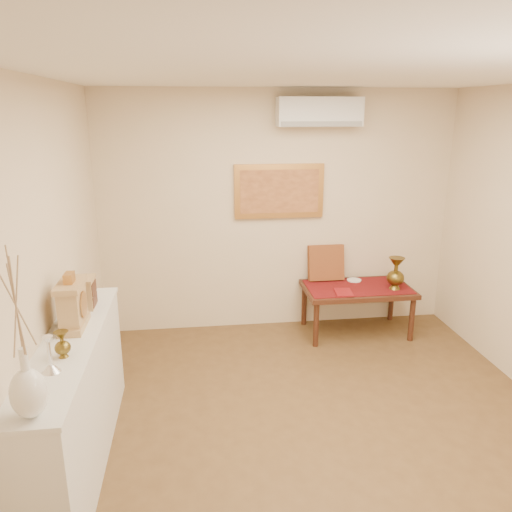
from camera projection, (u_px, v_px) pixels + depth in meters
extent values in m
plane|color=brown|center=(326.00, 441.00, 3.88)|extent=(4.50, 4.50, 0.00)
plane|color=white|center=(343.00, 72.00, 3.11)|extent=(4.50, 4.50, 0.00)
cube|color=beige|center=(278.00, 213.00, 5.64)|extent=(4.00, 0.02, 2.70)
cube|color=beige|center=(35.00, 289.00, 3.25)|extent=(0.02, 4.50, 2.70)
cube|color=maroon|center=(357.00, 287.00, 5.62)|extent=(1.14, 0.59, 0.01)
cylinder|color=white|center=(354.00, 280.00, 5.80)|extent=(0.17, 0.17, 0.01)
cube|color=maroon|center=(344.00, 292.00, 5.42)|extent=(0.21, 0.27, 0.01)
cube|color=#601813|center=(326.00, 263.00, 5.79)|extent=(0.41, 0.18, 0.42)
cube|color=silver|center=(77.00, 404.00, 3.52)|extent=(0.35, 2.00, 0.95)
cube|color=silver|center=(69.00, 341.00, 3.38)|extent=(0.37, 2.02, 0.03)
cube|color=tan|center=(74.00, 324.00, 3.55)|extent=(0.16, 0.36, 0.05)
cube|color=tan|center=(72.00, 305.00, 3.51)|extent=(0.14, 0.30, 0.25)
cylinder|color=beige|center=(83.00, 304.00, 3.52)|extent=(0.01, 0.17, 0.17)
cylinder|color=#B37A39|center=(84.00, 304.00, 3.52)|extent=(0.01, 0.19, 0.19)
cube|color=tan|center=(70.00, 285.00, 3.47)|extent=(0.17, 0.34, 0.04)
cube|color=#B37A39|center=(69.00, 278.00, 3.45)|extent=(0.06, 0.11, 0.07)
cube|color=tan|center=(84.00, 294.00, 3.89)|extent=(0.15, 0.20, 0.22)
cube|color=#432114|center=(95.00, 300.00, 3.92)|extent=(0.01, 0.17, 0.09)
cube|color=#432114|center=(94.00, 288.00, 3.89)|extent=(0.01, 0.17, 0.09)
cube|color=tan|center=(83.00, 279.00, 3.86)|extent=(0.16, 0.21, 0.02)
cube|color=#432114|center=(357.00, 289.00, 5.62)|extent=(1.20, 0.70, 0.05)
cylinder|color=#432114|center=(316.00, 325.00, 5.36)|extent=(0.06, 0.06, 0.50)
cylinder|color=#432114|center=(412.00, 320.00, 5.49)|extent=(0.06, 0.06, 0.50)
cylinder|color=#432114|center=(304.00, 305.00, 5.91)|extent=(0.06, 0.06, 0.50)
cylinder|color=#432114|center=(391.00, 300.00, 6.04)|extent=(0.06, 0.06, 0.50)
cube|color=#B37A39|center=(279.00, 191.00, 5.54)|extent=(1.00, 0.05, 0.60)
cube|color=#BA7340|center=(280.00, 192.00, 5.52)|extent=(0.88, 0.01, 0.48)
cube|color=silver|center=(319.00, 112.00, 5.25)|extent=(0.90, 0.24, 0.30)
cube|color=gray|center=(322.00, 124.00, 5.17)|extent=(0.86, 0.02, 0.05)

